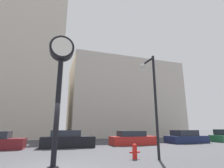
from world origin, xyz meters
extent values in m
cube|color=beige|center=(-6.15, 24.00, 15.79)|extent=(14.00, 12.00, 31.58)
cube|color=beige|center=(12.63, 24.00, 6.76)|extent=(20.04, 12.00, 13.52)
cylinder|color=black|center=(0.10, -0.45, 0.17)|extent=(0.40, 0.40, 0.10)
cylinder|color=black|center=(0.10, -0.45, 2.26)|extent=(0.20, 0.20, 4.08)
cylinder|color=black|center=(0.10, -0.45, 4.80)|extent=(1.00, 0.45, 1.00)
cylinder|color=white|center=(0.10, -0.68, 4.80)|extent=(0.82, 0.02, 0.82)
cylinder|color=white|center=(0.10, -0.22, 4.80)|extent=(0.82, 0.02, 0.82)
sphere|color=black|center=(0.10, -0.45, 5.36)|extent=(0.12, 0.12, 0.12)
cube|color=black|center=(1.30, 7.88, 0.44)|extent=(4.34, 1.97, 0.87)
cube|color=#232833|center=(1.09, 7.89, 1.12)|extent=(2.42, 1.66, 0.49)
cube|color=red|center=(7.39, 8.25, 0.39)|extent=(4.45, 1.94, 0.77)
cube|color=#232833|center=(7.17, 8.25, 1.02)|extent=(2.46, 1.67, 0.50)
cube|color=#19234C|center=(13.56, 8.28, 0.37)|extent=(4.39, 2.05, 0.74)
cube|color=#232833|center=(13.35, 8.27, 1.03)|extent=(2.43, 1.77, 0.58)
cylinder|color=red|center=(4.16, 1.27, 0.30)|extent=(0.25, 0.25, 0.59)
sphere|color=red|center=(4.16, 1.27, 0.64)|extent=(0.24, 0.24, 0.24)
cylinder|color=red|center=(3.96, 1.27, 0.33)|extent=(0.16, 0.09, 0.09)
cylinder|color=red|center=(4.36, 1.27, 0.33)|extent=(0.16, 0.09, 0.09)
cylinder|color=black|center=(5.19, 0.62, 2.80)|extent=(0.14, 0.14, 5.60)
cylinder|color=black|center=(5.19, 1.22, 5.50)|extent=(0.11, 1.20, 0.11)
ellipsoid|color=silver|center=(5.19, 1.82, 5.40)|extent=(0.36, 0.60, 0.24)
camera|label=1|loc=(-0.05, -7.55, 1.58)|focal=28.00mm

